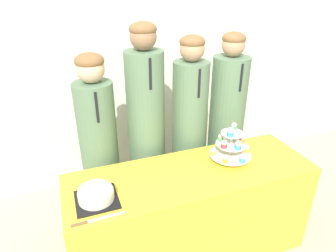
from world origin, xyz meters
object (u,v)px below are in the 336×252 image
Objects in this scene: round_cake at (96,193)px; cake_knife at (89,222)px; cupcake_stand at (231,145)px; student_2 at (189,134)px; student_3 at (226,128)px; student_0 at (100,153)px; student_1 at (147,135)px.

cake_knife is (-0.06, -0.17, -0.05)m from round_cake.
student_2 is at bearing 105.32° from cupcake_stand.
cake_knife is at bearing -141.40° from student_2.
cupcake_stand is at bearing -116.86° from student_3.
cupcake_stand reaches higher than round_cake.
student_3 is (0.23, 0.45, -0.11)m from cupcake_stand.
round_cake is 1.34m from student_3.
round_cake is at bearing -146.36° from student_2.
cake_knife is at bearing -111.27° from round_cake.
cake_knife is 0.76m from student_0.
round_cake is 0.16× the size of student_2.
student_2 is at bearing -0.00° from student_1.
round_cake is 0.99m from cupcake_stand.
student_1 reaches higher than student_0.
round_cake is 0.19m from cake_knife.
cake_knife is at bearing -126.69° from student_1.
student_1 is at bearing 51.37° from cake_knife.
round_cake is 0.83× the size of cupcake_stand.
cake_knife is at bearing -102.98° from student_0.
round_cake is 0.75m from student_1.
cake_knife is 0.19× the size of student_2.
cake_knife is 1.47m from student_3.
student_0 is 1.11m from student_3.
cupcake_stand is 0.19× the size of student_2.
cupcake_stand is at bearing 13.25° from cake_knife.
cake_knife is 1.09m from cupcake_stand.
student_2 is (0.92, 0.74, 0.01)m from cake_knife.
cake_knife is 0.19× the size of student_3.
student_0 is (0.17, 0.74, -0.02)m from cake_knife.
student_0 is at bearing 75.09° from cake_knife.
student_2 is 1.00× the size of student_3.
student_1 is 0.38m from student_2.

